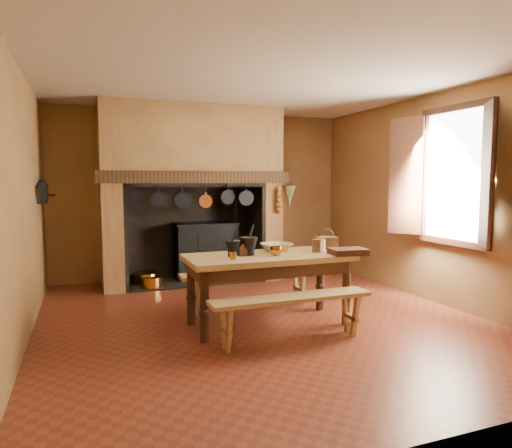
{
  "coord_description": "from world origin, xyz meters",
  "views": [
    {
      "loc": [
        -1.92,
        -4.91,
        1.64
      ],
      "look_at": [
        0.05,
        0.3,
        1.11
      ],
      "focal_mm": 32.0,
      "sensor_mm": 36.0,
      "label": 1
    }
  ],
  "objects_px": {
    "bench_front": "(292,308)",
    "wicker_basket": "(326,242)",
    "iron_range": "(206,250)",
    "mixing_bowl": "(276,247)",
    "work_table": "(269,266)",
    "coffee_grinder": "(242,250)"
  },
  "relations": [
    {
      "from": "bench_front",
      "to": "mixing_bowl",
      "type": "height_order",
      "value": "mixing_bowl"
    },
    {
      "from": "mixing_bowl",
      "to": "bench_front",
      "type": "bearing_deg",
      "value": -102.86
    },
    {
      "from": "iron_range",
      "to": "work_table",
      "type": "height_order",
      "value": "iron_range"
    },
    {
      "from": "bench_front",
      "to": "mixing_bowl",
      "type": "distance_m",
      "value": 1.0
    },
    {
      "from": "bench_front",
      "to": "wicker_basket",
      "type": "bearing_deg",
      "value": 43.63
    },
    {
      "from": "iron_range",
      "to": "work_table",
      "type": "distance_m",
      "value": 2.66
    },
    {
      "from": "iron_range",
      "to": "work_table",
      "type": "relative_size",
      "value": 0.86
    },
    {
      "from": "mixing_bowl",
      "to": "wicker_basket",
      "type": "height_order",
      "value": "wicker_basket"
    },
    {
      "from": "iron_range",
      "to": "bench_front",
      "type": "xyz_separation_m",
      "value": [
        0.05,
        -3.27,
        -0.13
      ]
    },
    {
      "from": "iron_range",
      "to": "mixing_bowl",
      "type": "height_order",
      "value": "iron_range"
    },
    {
      "from": "iron_range",
      "to": "bench_front",
      "type": "relative_size",
      "value": 0.94
    },
    {
      "from": "bench_front",
      "to": "coffee_grinder",
      "type": "height_order",
      "value": "coffee_grinder"
    },
    {
      "from": "iron_range",
      "to": "bench_front",
      "type": "bearing_deg",
      "value": -89.1
    },
    {
      "from": "iron_range",
      "to": "mixing_bowl",
      "type": "relative_size",
      "value": 4.46
    },
    {
      "from": "work_table",
      "to": "bench_front",
      "type": "xyz_separation_m",
      "value": [
        0.0,
        -0.61,
        -0.32
      ]
    },
    {
      "from": "bench_front",
      "to": "wicker_basket",
      "type": "height_order",
      "value": "wicker_basket"
    },
    {
      "from": "wicker_basket",
      "to": "iron_range",
      "type": "bearing_deg",
      "value": 120.77
    },
    {
      "from": "iron_range",
      "to": "mixing_bowl",
      "type": "bearing_deg",
      "value": -84.25
    },
    {
      "from": "work_table",
      "to": "wicker_basket",
      "type": "distance_m",
      "value": 0.88
    },
    {
      "from": "coffee_grinder",
      "to": "bench_front",
      "type": "bearing_deg",
      "value": -69.0
    },
    {
      "from": "work_table",
      "to": "wicker_basket",
      "type": "bearing_deg",
      "value": 12.26
    },
    {
      "from": "bench_front",
      "to": "wicker_basket",
      "type": "relative_size",
      "value": 5.88
    }
  ]
}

